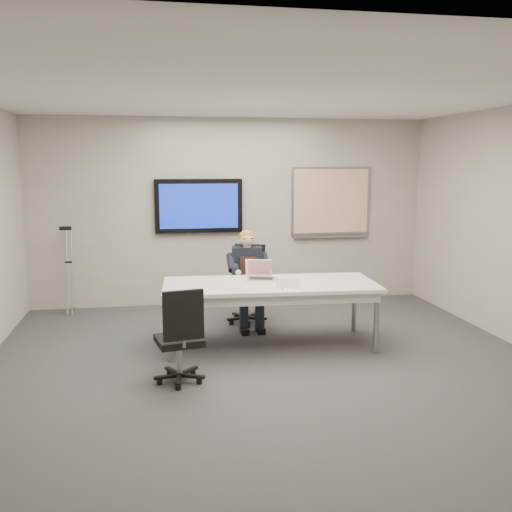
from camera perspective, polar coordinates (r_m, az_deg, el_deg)
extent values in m
cube|color=#39393B|center=(6.06, 1.53, -11.32)|extent=(6.00, 6.00, 0.02)
cube|color=white|center=(5.71, 1.65, 16.00)|extent=(6.00, 6.00, 0.02)
cube|color=#A29D92|center=(8.66, -2.45, 4.43)|extent=(6.00, 0.02, 2.80)
cube|color=#A29D92|center=(2.90, 13.77, -5.64)|extent=(6.00, 0.02, 2.80)
cube|color=white|center=(6.62, 1.40, -2.88)|extent=(2.51, 1.16, 0.04)
cube|color=silver|center=(6.64, 1.40, -3.57)|extent=(2.40, 1.06, 0.10)
cylinder|color=gray|center=(6.24, -8.61, -7.34)|extent=(0.06, 0.06, 0.72)
cylinder|color=gray|center=(6.57, 11.95, -6.58)|extent=(0.06, 0.06, 0.72)
cylinder|color=gray|center=(7.07, -8.40, -5.35)|extent=(0.06, 0.06, 0.72)
cylinder|color=gray|center=(7.36, 9.80, -4.79)|extent=(0.06, 0.06, 0.72)
cube|color=black|center=(8.55, -5.75, 5.00)|extent=(1.30, 0.08, 0.80)
cube|color=navy|center=(8.51, -5.72, 4.98)|extent=(1.16, 0.01, 0.66)
cube|color=gray|center=(8.97, 7.47, 5.49)|extent=(1.25, 0.04, 1.05)
cube|color=white|center=(8.94, 7.52, 5.48)|extent=(1.18, 0.01, 0.98)
cube|color=gray|center=(8.98, 7.47, 1.97)|extent=(1.18, 0.05, 0.04)
cylinder|color=gray|center=(7.67, -0.96, -4.70)|extent=(0.06, 0.06, 0.36)
cube|color=black|center=(7.63, -0.96, -3.39)|extent=(0.60, 0.60, 0.07)
cube|color=black|center=(7.78, -0.60, -0.69)|extent=(0.41, 0.20, 0.52)
cylinder|color=gray|center=(5.72, -7.67, -9.94)|extent=(0.06, 0.06, 0.33)
cube|color=black|center=(5.66, -7.71, -8.36)|extent=(0.50, 0.50, 0.06)
cube|color=black|center=(5.39, -7.27, -5.91)|extent=(0.39, 0.12, 0.48)
cube|color=black|center=(7.54, -0.93, -1.11)|extent=(0.41, 0.27, 0.54)
cube|color=#351C15|center=(7.42, -0.79, -1.06)|extent=(0.21, 0.04, 0.26)
sphere|color=#E3AB8B|center=(7.45, -0.90, 1.74)|extent=(0.20, 0.20, 0.20)
ellipsoid|color=brown|center=(7.46, -0.92, 1.97)|extent=(0.20, 0.20, 0.17)
cube|color=#BDBDBF|center=(6.80, 0.51, -2.30)|extent=(0.37, 0.30, 0.02)
cube|color=black|center=(6.79, 0.53, -2.24)|extent=(0.30, 0.22, 0.00)
cube|color=#BDBDBF|center=(6.92, 0.29, -1.15)|extent=(0.33, 0.16, 0.21)
cube|color=red|center=(6.91, 0.30, -1.14)|extent=(0.29, 0.13, 0.18)
cylinder|color=black|center=(6.34, 2.59, -3.19)|extent=(0.02, 0.13, 0.01)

